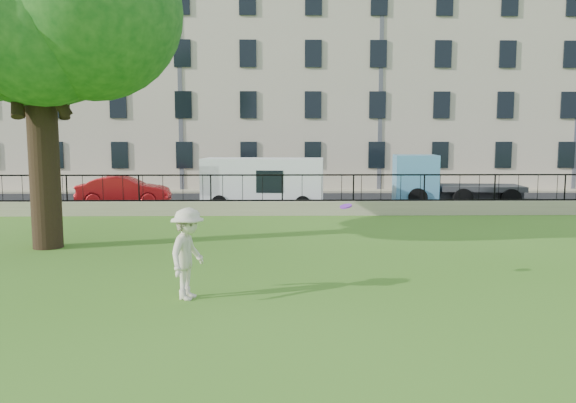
{
  "coord_description": "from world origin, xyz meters",
  "views": [
    {
      "loc": [
        -0.2,
        -11.46,
        3.29
      ],
      "look_at": [
        0.08,
        3.5,
        1.56
      ],
      "focal_mm": 35.0,
      "sensor_mm": 36.0,
      "label": 1
    }
  ],
  "objects_px": {
    "white_van": "(263,183)",
    "blue_truck": "(455,180)",
    "frisbee": "(346,206)",
    "red_sedan": "(124,191)",
    "man": "(188,254)"
  },
  "relations": [
    {
      "from": "white_van",
      "to": "blue_truck",
      "type": "bearing_deg",
      "value": 11.41
    },
    {
      "from": "red_sedan",
      "to": "white_van",
      "type": "relative_size",
      "value": 0.78
    },
    {
      "from": "red_sedan",
      "to": "man",
      "type": "bearing_deg",
      "value": -164.57
    },
    {
      "from": "white_van",
      "to": "blue_truck",
      "type": "distance_m",
      "value": 9.27
    },
    {
      "from": "red_sedan",
      "to": "blue_truck",
      "type": "bearing_deg",
      "value": -94.01
    },
    {
      "from": "red_sedan",
      "to": "white_van",
      "type": "distance_m",
      "value": 6.78
    },
    {
      "from": "red_sedan",
      "to": "blue_truck",
      "type": "height_order",
      "value": "blue_truck"
    },
    {
      "from": "frisbee",
      "to": "red_sedan",
      "type": "relative_size",
      "value": 0.06
    },
    {
      "from": "frisbee",
      "to": "red_sedan",
      "type": "xyz_separation_m",
      "value": [
        -8.84,
        14.7,
        -1.07
      ]
    },
    {
      "from": "man",
      "to": "frisbee",
      "type": "xyz_separation_m",
      "value": [
        3.32,
        0.96,
        0.84
      ]
    },
    {
      "from": "frisbee",
      "to": "red_sedan",
      "type": "height_order",
      "value": "frisbee"
    },
    {
      "from": "man",
      "to": "red_sedan",
      "type": "distance_m",
      "value": 16.61
    },
    {
      "from": "red_sedan",
      "to": "white_van",
      "type": "xyz_separation_m",
      "value": [
        6.69,
        -1.0,
        0.44
      ]
    },
    {
      "from": "frisbee",
      "to": "white_van",
      "type": "xyz_separation_m",
      "value": [
        -2.15,
        13.7,
        -0.62
      ]
    },
    {
      "from": "frisbee",
      "to": "white_van",
      "type": "distance_m",
      "value": 13.88
    }
  ]
}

